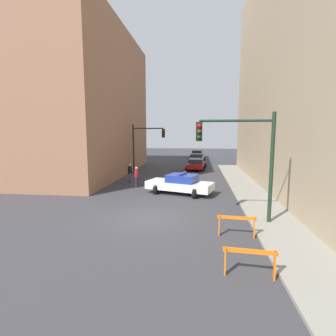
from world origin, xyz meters
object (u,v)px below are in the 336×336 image
pedestrian_crossing (137,177)px  pedestrian_corner (130,173)px  traffic_light_near (247,151)px  traffic_light_far (144,142)px  parked_car_near (196,164)px  barrier_mid (237,223)px  police_car (180,184)px  parked_car_far (197,154)px  parked_car_mid (197,158)px  barrier_front (250,258)px

pedestrian_crossing → pedestrian_corner: (-1.07, 1.93, 0.00)m
traffic_light_near → traffic_light_far: size_ratio=1.00×
traffic_light_far → parked_car_near: bearing=34.1°
parked_car_near → barrier_mid: size_ratio=2.78×
police_car → barrier_mid: bearing=-140.8°
parked_car_far → pedestrian_corner: 24.45m
parked_car_mid → barrier_mid: bearing=-82.6°
traffic_light_far → pedestrian_corner: bearing=-92.2°
parked_car_near → parked_car_mid: (0.04, 7.24, 0.00)m
pedestrian_corner → traffic_light_far: bearing=-157.4°
barrier_mid → police_car: bearing=111.2°
parked_car_far → pedestrian_corner: pedestrian_corner is taller
pedestrian_corner → barrier_mid: pedestrian_corner is taller
police_car → barrier_mid: police_car is taller
police_car → barrier_front: 11.09m
barrier_mid → traffic_light_far: bearing=114.6°
pedestrian_crossing → pedestrian_corner: size_ratio=1.00×
parked_car_near → barrier_front: 23.20m
traffic_light_near → parked_car_near: (-2.53, 18.20, -2.86)m
traffic_light_near → pedestrian_corner: traffic_light_near is taller
police_car → barrier_front: size_ratio=3.16×
parked_car_mid → parked_car_far: 7.88m
traffic_light_far → police_car: (4.50, -8.69, -2.67)m
traffic_light_near → pedestrian_corner: bearing=130.8°
barrier_front → parked_car_mid: bearing=93.5°
barrier_front → pedestrian_corner: bearing=117.7°
traffic_light_far → pedestrian_corner: traffic_light_far is taller
traffic_light_far → police_car: traffic_light_far is taller
traffic_light_near → police_car: bearing=121.4°
pedestrian_corner → police_car: bearing=76.3°
traffic_light_far → barrier_mid: 18.08m
police_car → pedestrian_crossing: bearing=81.5°
traffic_light_near → police_car: traffic_light_near is taller
parked_car_near → pedestrian_corner: size_ratio=2.67×
police_car → barrier_front: (2.88, -10.71, -0.11)m
parked_car_mid → parked_car_far: bearing=94.2°
parked_car_near → parked_car_mid: same height
pedestrian_crossing → parked_car_mid: bearing=177.0°
police_car → parked_car_far: bearing=16.1°
traffic_light_far → barrier_front: traffic_light_far is taller
police_car → traffic_light_near: bearing=-130.6°
traffic_light_far → parked_car_near: traffic_light_far is taller
parked_car_mid → barrier_front: parked_car_mid is taller
pedestrian_crossing → barrier_front: (6.51, -12.52, -0.24)m
parked_car_mid → parked_car_near: bearing=-86.9°
parked_car_mid → pedestrian_corner: bearing=-106.4°
parked_car_near → parked_car_far: 15.12m
traffic_light_far → barrier_mid: bearing=-65.4°
parked_car_near → parked_car_mid: size_ratio=1.01×
pedestrian_crossing → barrier_front: 14.12m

